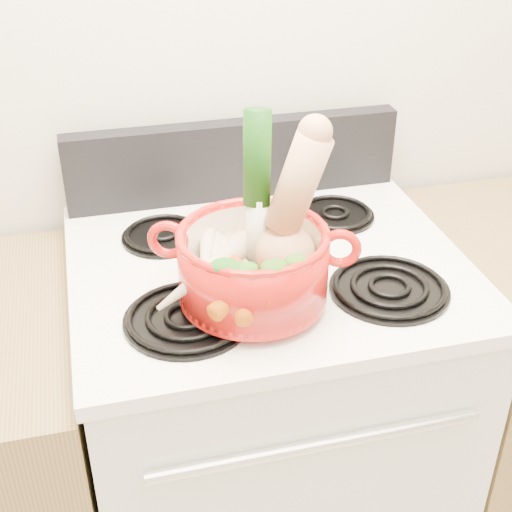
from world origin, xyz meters
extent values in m
cube|color=silver|center=(0.00, 1.75, 1.30)|extent=(3.50, 0.02, 2.60)
cube|color=silver|center=(0.00, 1.40, 0.46)|extent=(0.76, 0.65, 0.92)
cube|color=white|center=(0.00, 1.40, 0.93)|extent=(0.78, 0.67, 0.03)
cube|color=black|center=(0.00, 1.70, 1.04)|extent=(0.76, 0.05, 0.18)
cylinder|color=silver|center=(0.00, 1.06, 0.78)|extent=(0.60, 0.02, 0.02)
cylinder|color=black|center=(-0.19, 1.24, 0.96)|extent=(0.22, 0.22, 0.02)
cylinder|color=black|center=(0.19, 1.24, 0.96)|extent=(0.22, 0.22, 0.02)
cylinder|color=black|center=(-0.19, 1.54, 0.96)|extent=(0.17, 0.17, 0.02)
cylinder|color=black|center=(0.19, 1.54, 0.96)|extent=(0.17, 0.17, 0.02)
cylinder|color=#B3150F|center=(-0.07, 1.26, 1.03)|extent=(0.34, 0.34, 0.13)
torus|color=#B3150F|center=(-0.21, 1.31, 1.08)|extent=(0.07, 0.04, 0.07)
torus|color=#B3150F|center=(0.07, 1.21, 1.08)|extent=(0.07, 0.04, 0.07)
cylinder|color=beige|center=(-0.04, 1.31, 1.15)|extent=(0.07, 0.08, 0.31)
ellipsoid|color=tan|center=(-0.05, 1.36, 1.02)|extent=(0.11, 0.09, 0.05)
cone|color=beige|center=(-0.12, 1.30, 1.02)|extent=(0.12, 0.20, 0.06)
cone|color=beige|center=(-0.13, 1.26, 1.02)|extent=(0.07, 0.21, 0.06)
cone|color=beige|center=(-0.09, 1.31, 1.03)|extent=(0.13, 0.20, 0.06)
cone|color=beige|center=(-0.16, 1.25, 1.04)|extent=(0.19, 0.15, 0.06)
cone|color=beige|center=(-0.13, 1.33, 1.04)|extent=(0.10, 0.23, 0.06)
cone|color=#C05509|center=(-0.10, 1.22, 1.01)|extent=(0.07, 0.15, 0.04)
cone|color=#BA4609|center=(-0.11, 1.20, 1.02)|extent=(0.04, 0.15, 0.04)
cone|color=#D4580A|center=(-0.03, 1.24, 1.03)|extent=(0.05, 0.17, 0.04)
cone|color=#D95B0A|center=(-0.10, 1.20, 1.03)|extent=(0.14, 0.13, 0.05)
cone|color=red|center=(-0.08, 1.22, 1.04)|extent=(0.08, 0.18, 0.05)
camera|label=1|loc=(-0.32, 0.24, 1.70)|focal=50.00mm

